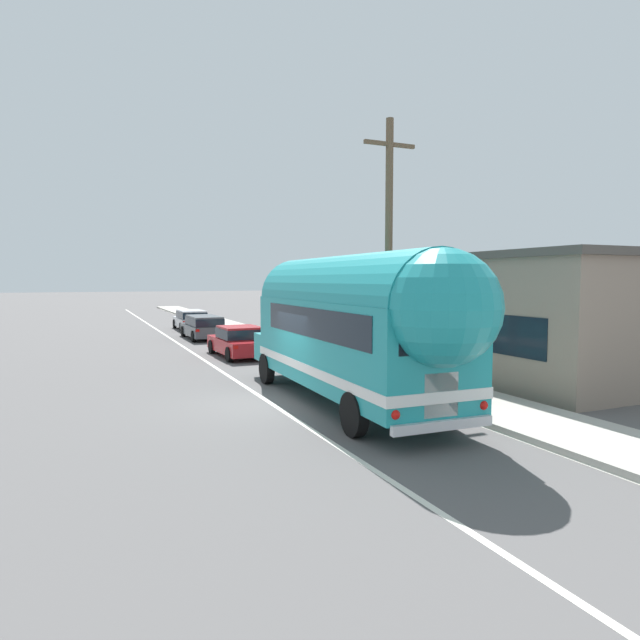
% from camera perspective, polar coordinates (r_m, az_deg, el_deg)
% --- Properties ---
extents(ground_plane, '(300.00, 300.00, 0.00)m').
position_cam_1_polar(ground_plane, '(15.53, -5.22, -8.64)').
color(ground_plane, '#565454').
extents(lane_markings, '(3.93, 80.00, 0.01)m').
position_cam_1_polar(lane_markings, '(27.38, -9.76, -3.06)').
color(lane_markings, silver).
rests_on(lane_markings, ground).
extents(sidewalk_slab, '(2.62, 90.00, 0.15)m').
position_cam_1_polar(sidewalk_slab, '(26.51, -1.65, -3.08)').
color(sidewalk_slab, '#ADA89E').
rests_on(sidewalk_slab, ground).
extents(roadside_building, '(14.01, 15.88, 4.34)m').
position_cam_1_polar(roadside_building, '(25.72, 22.28, 1.07)').
color(roadside_building, gray).
rests_on(roadside_building, ground).
extents(utility_pole, '(1.80, 0.24, 8.50)m').
position_cam_1_polar(utility_pole, '(17.62, 7.19, 7.36)').
color(utility_pole, brown).
rests_on(utility_pole, ground).
extents(painted_bus, '(2.81, 11.22, 4.12)m').
position_cam_1_polar(painted_bus, '(14.52, 3.66, -0.32)').
color(painted_bus, teal).
rests_on(painted_bus, ground).
extents(car_lead, '(2.08, 4.42, 1.37)m').
position_cam_1_polar(car_lead, '(24.76, -8.41, -2.12)').
color(car_lead, '#A5191E').
rests_on(car_lead, ground).
extents(car_second, '(1.91, 4.61, 1.37)m').
position_cam_1_polar(car_second, '(32.38, -12.10, -0.58)').
color(car_second, '#474C51').
rests_on(car_second, ground).
extents(car_third, '(1.93, 4.49, 1.37)m').
position_cam_1_polar(car_third, '(38.42, -13.36, 0.15)').
color(car_third, silver).
rests_on(car_third, ground).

